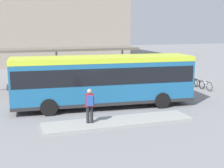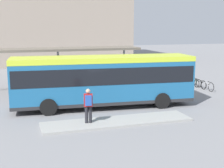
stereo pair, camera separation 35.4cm
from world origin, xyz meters
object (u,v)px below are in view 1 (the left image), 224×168
object	(u,v)px
pedestrian_waiting	(90,104)
bicycle_white	(205,85)
bicycle_yellow	(190,80)
city_bus	(104,78)
bicycle_black	(198,84)
bicycle_green	(193,82)

from	to	relation	value
pedestrian_waiting	bicycle_white	bearing A→B (deg)	-51.08
pedestrian_waiting	bicycle_yellow	xyz separation A→B (m)	(11.15, 8.50, -0.79)
bicycle_white	bicycle_yellow	size ratio (longest dim) A/B	1.10
pedestrian_waiting	bicycle_yellow	bearing A→B (deg)	-41.94
city_bus	bicycle_black	size ratio (longest dim) A/B	7.18
city_bus	bicycle_yellow	xyz separation A→B (m)	(9.40, 5.16, -1.50)
bicycle_green	pedestrian_waiting	bearing A→B (deg)	117.74
pedestrian_waiting	bicycle_green	world-z (taller)	pedestrian_waiting
bicycle_white	bicycle_black	size ratio (longest dim) A/B	1.09
bicycle_black	bicycle_green	size ratio (longest dim) A/B	1.00
city_bus	bicycle_green	xyz separation A→B (m)	(9.16, 4.27, -1.50)
bicycle_black	bicycle_green	world-z (taller)	bicycle_green
pedestrian_waiting	bicycle_green	bearing A→B (deg)	-44.37
city_bus	bicycle_green	world-z (taller)	city_bus
city_bus	pedestrian_waiting	world-z (taller)	city_bus
pedestrian_waiting	bicycle_white	size ratio (longest dim) A/B	1.04
bicycle_black	bicycle_white	bearing A→B (deg)	177.95
bicycle_green	bicycle_yellow	distance (m)	0.93
pedestrian_waiting	bicycle_yellow	size ratio (longest dim) A/B	1.14
city_bus	bicycle_black	xyz separation A→B (m)	(9.05, 3.37, -1.50)
city_bus	bicycle_black	world-z (taller)	city_bus
city_bus	bicycle_yellow	distance (m)	10.83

